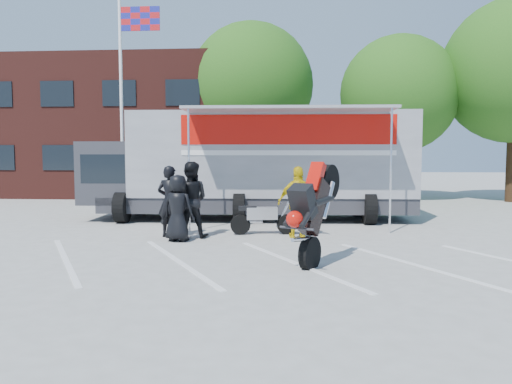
# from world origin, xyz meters

# --- Properties ---
(ground) EXTENTS (100.00, 100.00, 0.00)m
(ground) POSITION_xyz_m (0.00, 0.00, 0.00)
(ground) COLOR #ACACA7
(ground) RESTS_ON ground
(parking_bay_lines) EXTENTS (18.09, 13.33, 0.01)m
(parking_bay_lines) POSITION_xyz_m (0.00, 1.00, 0.01)
(parking_bay_lines) COLOR white
(parking_bay_lines) RESTS_ON ground
(office_building) EXTENTS (18.00, 8.00, 7.00)m
(office_building) POSITION_xyz_m (-10.00, 18.00, 3.50)
(office_building) COLOR #4F1F19
(office_building) RESTS_ON ground
(flagpole) EXTENTS (1.61, 0.12, 8.00)m
(flagpole) POSITION_xyz_m (-6.24, 10.00, 5.05)
(flagpole) COLOR white
(flagpole) RESTS_ON ground
(tree_left) EXTENTS (6.12, 6.12, 8.64)m
(tree_left) POSITION_xyz_m (-2.00, 16.00, 5.57)
(tree_left) COLOR #382314
(tree_left) RESTS_ON ground
(tree_mid) EXTENTS (5.44, 5.44, 7.68)m
(tree_mid) POSITION_xyz_m (5.00, 15.00, 4.94)
(tree_mid) COLOR #382314
(tree_mid) RESTS_ON ground
(transporter_truck) EXTENTS (11.32, 5.75, 3.55)m
(transporter_truck) POSITION_xyz_m (-1.08, 7.65, 0.00)
(transporter_truck) COLOR #999BA2
(transporter_truck) RESTS_ON ground
(parked_motorcycle) EXTENTS (1.92, 0.87, 0.97)m
(parked_motorcycle) POSITION_xyz_m (-0.66, 4.52, 0.00)
(parked_motorcycle) COLOR #ACACB1
(parked_motorcycle) RESTS_ON ground
(stunt_bike_rider) EXTENTS (1.69, 2.09, 2.23)m
(stunt_bike_rider) POSITION_xyz_m (0.80, 1.20, 0.00)
(stunt_bike_rider) COLOR black
(stunt_bike_rider) RESTS_ON ground
(spectator_leather_a) EXTENTS (0.94, 0.74, 1.68)m
(spectator_leather_a) POSITION_xyz_m (-2.75, 3.31, 0.84)
(spectator_leather_a) COLOR black
(spectator_leather_a) RESTS_ON ground
(spectator_leather_b) EXTENTS (0.76, 0.56, 1.89)m
(spectator_leather_b) POSITION_xyz_m (-3.11, 3.94, 0.95)
(spectator_leather_b) COLOR black
(spectator_leather_b) RESTS_ON ground
(spectator_leather_c) EXTENTS (0.98, 0.77, 2.00)m
(spectator_leather_c) POSITION_xyz_m (-2.56, 3.91, 1.00)
(spectator_leather_c) COLOR black
(spectator_leather_c) RESTS_ON ground
(spectator_hivis) EXTENTS (1.16, 0.63, 1.88)m
(spectator_hivis) POSITION_xyz_m (0.29, 4.02, 0.94)
(spectator_hivis) COLOR #DDBC0B
(spectator_hivis) RESTS_ON ground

